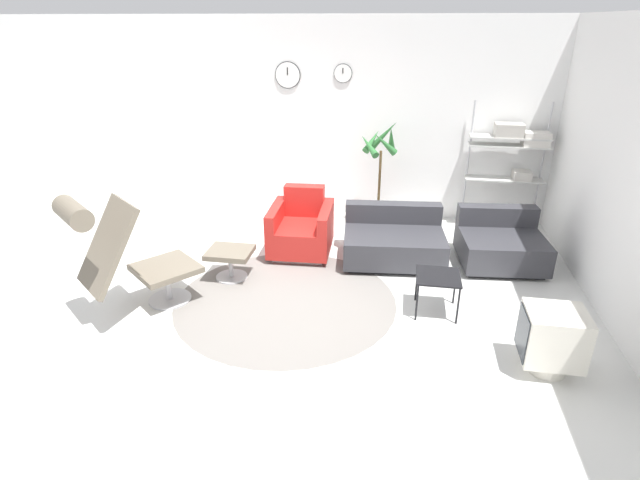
{
  "coord_description": "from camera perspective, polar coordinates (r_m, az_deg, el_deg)",
  "views": [
    {
      "loc": [
        1.21,
        -4.52,
        2.71
      ],
      "look_at": [
        0.39,
        0.31,
        0.55
      ],
      "focal_mm": 28.0,
      "sensor_mm": 36.0,
      "label": 1
    }
  ],
  "objects": [
    {
      "name": "round_rug",
      "position": [
        5.31,
        -3.94,
        -6.91
      ],
      "size": [
        2.32,
        2.32,
        0.01
      ],
      "color": "slate",
      "rests_on": "ground_plane"
    },
    {
      "name": "couch_second",
      "position": [
        6.38,
        19.9,
        -0.54
      ],
      "size": [
        1.03,
        0.97,
        0.63
      ],
      "rotation": [
        0.0,
        0.0,
        3.23
      ],
      "color": "black",
      "rests_on": "ground_plane"
    },
    {
      "name": "armchair_red",
      "position": [
        6.29,
        -2.13,
        1.14
      ],
      "size": [
        0.78,
        0.85,
        0.79
      ],
      "rotation": [
        0.0,
        0.0,
        3.18
      ],
      "color": "silver",
      "rests_on": "ground_plane"
    },
    {
      "name": "potted_plant",
      "position": [
        7.1,
        6.75,
        6.68
      ],
      "size": [
        0.56,
        0.58,
        1.48
      ],
      "color": "#333338",
      "rests_on": "ground_plane"
    },
    {
      "name": "crt_television",
      "position": [
        4.59,
        24.99,
        -10.21
      ],
      "size": [
        0.49,
        0.42,
        0.57
      ],
      "rotation": [
        0.0,
        0.0,
        1.57
      ],
      "color": "beige",
      "rests_on": "ground_plane"
    },
    {
      "name": "lounge_chair",
      "position": [
        5.1,
        -21.86,
        -0.79
      ],
      "size": [
        1.16,
        1.25,
        1.27
      ],
      "rotation": [
        0.0,
        0.0,
        -0.69
      ],
      "color": "#BCBCC1",
      "rests_on": "ground_plane"
    },
    {
      "name": "ground_plane",
      "position": [
        5.41,
        -4.7,
        -6.39
      ],
      "size": [
        12.0,
        12.0,
        0.0
      ],
      "primitive_type": "plane",
      "color": "silver"
    },
    {
      "name": "side_table",
      "position": [
        5.08,
        13.34,
        -4.39
      ],
      "size": [
        0.43,
        0.43,
        0.41
      ],
      "color": "black",
      "rests_on": "ground_plane"
    },
    {
      "name": "shelf_unit",
      "position": [
        7.32,
        21.52,
        9.8
      ],
      "size": [
        1.05,
        0.28,
        1.74
      ],
      "color": "#BCBCC1",
      "rests_on": "ground_plane"
    },
    {
      "name": "ottoman",
      "position": [
        5.73,
        -10.23,
        -1.92
      ],
      "size": [
        0.5,
        0.42,
        0.35
      ],
      "color": "#BCBCC1",
      "rests_on": "ground_plane"
    },
    {
      "name": "wall_back",
      "position": [
        7.44,
        0.05,
        13.64
      ],
      "size": [
        12.0,
        0.09,
        2.8
      ],
      "color": "white",
      "rests_on": "ground_plane"
    },
    {
      "name": "couch_low",
      "position": [
        6.16,
        8.38,
        -0.18
      ],
      "size": [
        1.27,
        1.0,
        0.63
      ],
      "rotation": [
        0.0,
        0.0,
        3.23
      ],
      "color": "black",
      "rests_on": "ground_plane"
    }
  ]
}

